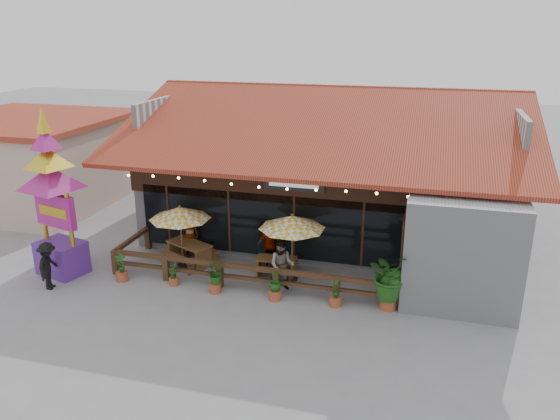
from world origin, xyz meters
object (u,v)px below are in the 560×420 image
(thai_sign_tower, at_px, (51,182))
(tropical_plant, at_px, (390,277))
(picnic_table_left, at_px, (190,250))
(pedestrian, at_px, (48,266))
(umbrella_left, at_px, (180,213))
(picnic_table_right, at_px, (276,264))
(umbrella_right, at_px, (292,222))

(thai_sign_tower, height_order, tropical_plant, thai_sign_tower)
(picnic_table_left, xyz_separation_m, pedestrian, (-3.74, -3.10, 0.27))
(umbrella_left, xyz_separation_m, pedestrian, (-3.58, -2.82, -1.25))
(thai_sign_tower, xyz_separation_m, pedestrian, (0.35, -1.17, -2.57))
(pedestrian, bearing_deg, picnic_table_right, -79.99)
(umbrella_left, bearing_deg, picnic_table_left, 58.39)
(umbrella_right, height_order, thai_sign_tower, thai_sign_tower)
(tropical_plant, bearing_deg, picnic_table_right, 161.67)
(umbrella_right, xyz_separation_m, picnic_table_right, (-0.61, 0.16, -1.69))
(thai_sign_tower, bearing_deg, umbrella_left, 22.83)
(umbrella_right, relative_size, pedestrian, 1.85)
(umbrella_right, relative_size, picnic_table_right, 2.05)
(thai_sign_tower, xyz_separation_m, tropical_plant, (11.54, 0.46, -2.29))
(umbrella_right, bearing_deg, umbrella_left, 179.89)
(thai_sign_tower, bearing_deg, tropical_plant, 2.30)
(umbrella_left, bearing_deg, pedestrian, -141.71)
(pedestrian, bearing_deg, thai_sign_tower, 4.23)
(picnic_table_left, relative_size, picnic_table_right, 1.47)
(umbrella_right, bearing_deg, pedestrian, -160.02)
(umbrella_left, xyz_separation_m, thai_sign_tower, (-3.93, -1.65, 1.32))
(picnic_table_right, distance_m, pedestrian, 7.74)
(picnic_table_left, height_order, picnic_table_right, picnic_table_left)
(picnic_table_right, bearing_deg, umbrella_right, -14.68)
(tropical_plant, distance_m, pedestrian, 11.31)
(umbrella_left, height_order, umbrella_right, umbrella_right)
(umbrella_left, bearing_deg, tropical_plant, -8.90)
(umbrella_left, height_order, pedestrian, umbrella_left)
(thai_sign_tower, bearing_deg, picnic_table_left, 25.19)
(tropical_plant, bearing_deg, pedestrian, -171.70)
(picnic_table_left, height_order, pedestrian, pedestrian)
(picnic_table_right, bearing_deg, umbrella_left, -177.56)
(umbrella_right, bearing_deg, tropical_plant, -18.97)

